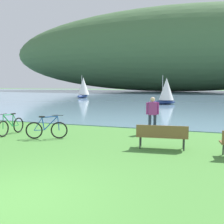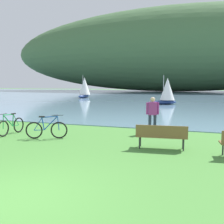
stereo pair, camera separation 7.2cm
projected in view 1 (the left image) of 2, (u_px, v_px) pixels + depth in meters
name	position (u px, v px, depth m)	size (l,w,h in m)	color
ground_plane	(16.00, 200.00, 5.01)	(200.00, 200.00, 0.00)	#478438
bay_water	(178.00, 95.00, 50.93)	(180.00, 80.00, 0.04)	#6B8EA8
distant_hillside	(170.00, 50.00, 74.64)	(106.19, 28.00, 24.73)	#42663D
park_bench_near_camera	(162.00, 135.00, 8.89)	(1.84, 0.67, 0.88)	brown
bicycle_leaning_near_bench	(47.00, 129.00, 10.60)	(1.67, 0.70, 1.01)	black
bicycle_beside_path	(11.00, 126.00, 11.45)	(0.11, 1.77, 1.01)	black
person_at_shoreline	(153.00, 113.00, 11.67)	(0.58, 0.34, 1.71)	#282D47
sailboat_mid_bay	(83.00, 87.00, 40.70)	(1.97, 3.14, 3.63)	navy
sailboat_toward_hillside	(166.00, 91.00, 27.85)	(2.73, 2.33, 3.23)	navy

